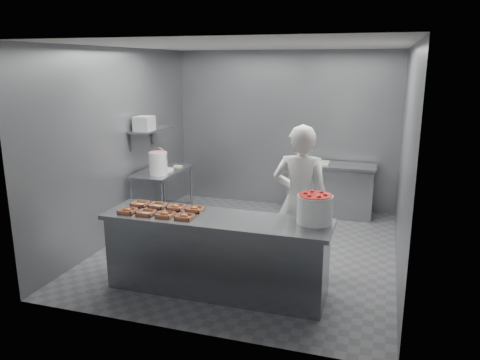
# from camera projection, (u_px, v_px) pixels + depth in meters

# --- Properties ---
(floor) EXTENTS (4.50, 4.50, 0.00)m
(floor) POSITION_uv_depth(u_px,v_px,m) (249.00, 248.00, 6.71)
(floor) COLOR #4C4C51
(floor) RESTS_ON ground
(ceiling) EXTENTS (4.50, 4.50, 0.00)m
(ceiling) POSITION_uv_depth(u_px,v_px,m) (250.00, 45.00, 6.02)
(ceiling) COLOR white
(ceiling) RESTS_ON wall_back
(wall_back) EXTENTS (4.00, 0.04, 2.80)m
(wall_back) POSITION_uv_depth(u_px,v_px,m) (285.00, 130.00, 8.45)
(wall_back) COLOR slate
(wall_back) RESTS_ON ground
(wall_left) EXTENTS (0.04, 4.50, 2.80)m
(wall_left) POSITION_uv_depth(u_px,v_px,m) (121.00, 144.00, 6.95)
(wall_left) COLOR slate
(wall_left) RESTS_ON ground
(wall_right) EXTENTS (0.04, 4.50, 2.80)m
(wall_right) POSITION_uv_depth(u_px,v_px,m) (405.00, 161.00, 5.79)
(wall_right) COLOR slate
(wall_right) RESTS_ON ground
(service_counter) EXTENTS (2.60, 0.70, 0.90)m
(service_counter) POSITION_uv_depth(u_px,v_px,m) (217.00, 254.00, 5.35)
(service_counter) COLOR slate
(service_counter) RESTS_ON ground
(prep_table) EXTENTS (0.60, 1.20, 0.90)m
(prep_table) POSITION_uv_depth(u_px,v_px,m) (163.00, 189.00, 7.60)
(prep_table) COLOR slate
(prep_table) RESTS_ON ground
(back_counter) EXTENTS (1.50, 0.60, 0.90)m
(back_counter) POSITION_uv_depth(u_px,v_px,m) (330.00, 189.00, 8.09)
(back_counter) COLOR slate
(back_counter) RESTS_ON ground
(wall_shelf) EXTENTS (0.35, 0.90, 0.03)m
(wall_shelf) POSITION_uv_depth(u_px,v_px,m) (151.00, 130.00, 7.41)
(wall_shelf) COLOR slate
(wall_shelf) RESTS_ON wall_left
(tray_0) EXTENTS (0.19, 0.18, 0.06)m
(tray_0) POSITION_uv_depth(u_px,v_px,m) (127.00, 210.00, 5.40)
(tray_0) COLOR tan
(tray_0) RESTS_ON service_counter
(tray_1) EXTENTS (0.19, 0.18, 0.04)m
(tray_1) POSITION_uv_depth(u_px,v_px,m) (146.00, 213.00, 5.33)
(tray_1) COLOR tan
(tray_1) RESTS_ON service_counter
(tray_2) EXTENTS (0.19, 0.18, 0.06)m
(tray_2) POSITION_uv_depth(u_px,v_px,m) (165.00, 214.00, 5.26)
(tray_2) COLOR tan
(tray_2) RESTS_ON service_counter
(tray_3) EXTENTS (0.19, 0.18, 0.06)m
(tray_3) POSITION_uv_depth(u_px,v_px,m) (185.00, 216.00, 5.19)
(tray_3) COLOR tan
(tray_3) RESTS_ON service_counter
(tray_4) EXTENTS (0.19, 0.18, 0.04)m
(tray_4) POSITION_uv_depth(u_px,v_px,m) (140.00, 204.00, 5.67)
(tray_4) COLOR tan
(tray_4) RESTS_ON service_counter
(tray_5) EXTENTS (0.19, 0.18, 0.04)m
(tray_5) POSITION_uv_depth(u_px,v_px,m) (158.00, 205.00, 5.60)
(tray_5) COLOR tan
(tray_5) RESTS_ON service_counter
(tray_6) EXTENTS (0.19, 0.18, 0.06)m
(tray_6) POSITION_uv_depth(u_px,v_px,m) (176.00, 207.00, 5.53)
(tray_6) COLOR tan
(tray_6) RESTS_ON service_counter
(tray_7) EXTENTS (0.19, 0.18, 0.06)m
(tray_7) POSITION_uv_depth(u_px,v_px,m) (195.00, 209.00, 5.46)
(tray_7) COLOR tan
(tray_7) RESTS_ON service_counter
(worker) EXTENTS (0.69, 0.46, 1.88)m
(worker) POSITION_uv_depth(u_px,v_px,m) (300.00, 201.00, 5.71)
(worker) COLOR white
(worker) RESTS_ON ground
(strawberry_tub) EXTENTS (0.38, 0.38, 0.32)m
(strawberry_tub) POSITION_uv_depth(u_px,v_px,m) (315.00, 208.00, 5.02)
(strawberry_tub) COLOR white
(strawberry_tub) RESTS_ON service_counter
(glaze_bucket) EXTENTS (0.29, 0.28, 0.43)m
(glaze_bucket) POSITION_uv_depth(u_px,v_px,m) (158.00, 163.00, 7.19)
(glaze_bucket) COLOR white
(glaze_bucket) RESTS_ON prep_table
(bucket_lid) EXTENTS (0.38, 0.38, 0.03)m
(bucket_lid) POSITION_uv_depth(u_px,v_px,m) (163.00, 170.00, 7.48)
(bucket_lid) COLOR white
(bucket_lid) RESTS_ON prep_table
(rag) EXTENTS (0.13, 0.11, 0.02)m
(rag) POSITION_uv_depth(u_px,v_px,m) (178.00, 166.00, 7.76)
(rag) COLOR #CCB28C
(rag) RESTS_ON prep_table
(appliance) EXTENTS (0.26, 0.29, 0.22)m
(appliance) POSITION_uv_depth(u_px,v_px,m) (144.00, 123.00, 7.20)
(appliance) COLOR gray
(appliance) RESTS_ON wall_shelf
(paper_stack) EXTENTS (0.31, 0.23, 0.04)m
(paper_stack) POSITION_uv_depth(u_px,v_px,m) (320.00, 162.00, 8.04)
(paper_stack) COLOR silver
(paper_stack) RESTS_ON back_counter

